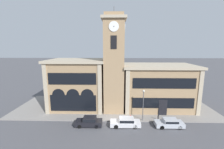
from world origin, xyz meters
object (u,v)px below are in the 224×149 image
at_px(fire_hydrant, 130,118).
at_px(street_lamp, 143,100).
at_px(parked_car_far, 170,123).
at_px(bollard, 158,117).
at_px(parked_car_near, 89,121).
at_px(parked_car_mid, 126,122).

bearing_deg(fire_hydrant, street_lamp, -1.99).
bearing_deg(street_lamp, fire_hydrant, 178.01).
height_order(parked_car_far, bollard, parked_car_far).
distance_m(parked_car_near, parked_car_far, 12.54).
bearing_deg(fire_hydrant, parked_car_mid, -116.13).
distance_m(parked_car_far, street_lamp, 5.16).
relative_size(parked_car_far, bollard, 4.08).
bearing_deg(parked_car_near, bollard, -171.40).
distance_m(parked_car_near, bollard, 11.42).
bearing_deg(parked_car_far, parked_car_mid, -0.45).
distance_m(parked_car_mid, street_lamp, 4.50).
distance_m(parked_car_near, street_lamp, 9.32).
height_order(street_lamp, fire_hydrant, street_lamp).
relative_size(street_lamp, fire_hydrant, 6.06).
relative_size(parked_car_mid, fire_hydrant, 5.40).
height_order(parked_car_near, street_lamp, street_lamp).
distance_m(parked_car_mid, fire_hydrant, 2.01).
bearing_deg(parked_car_far, parked_car_near, -0.45).
distance_m(parked_car_near, fire_hydrant, 6.86).
bearing_deg(bollard, parked_car_mid, -162.03).
xyz_separation_m(street_lamp, fire_hydrant, (-2.06, 0.07, -3.09)).
xyz_separation_m(parked_car_far, fire_hydrant, (-5.92, 1.80, -0.11)).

